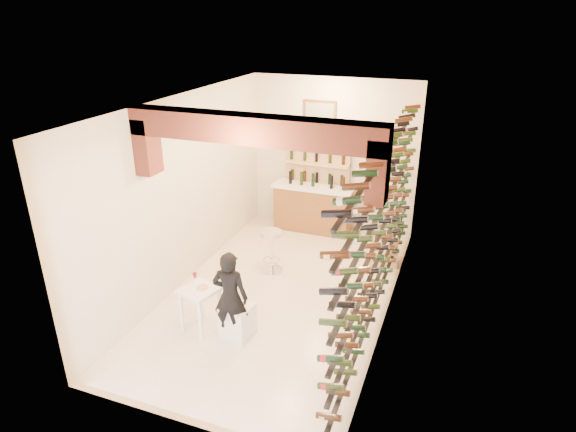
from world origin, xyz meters
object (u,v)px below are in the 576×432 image
object	(u,v)px
person	(230,297)
crate_lower	(382,257)
tasting_table	(200,296)
chrome_barstool	(271,248)
wine_rack	(379,222)
back_counter	(313,207)
white_stool	(237,321)

from	to	relation	value
person	crate_lower	size ratio (longest dim) A/B	2.83
tasting_table	person	size ratio (longest dim) A/B	0.61
chrome_barstool	crate_lower	distance (m)	2.10
wine_rack	crate_lower	size ratio (longest dim) A/B	11.42
person	back_counter	bearing A→B (deg)	-94.48
crate_lower	person	bearing A→B (deg)	-118.55
wine_rack	tasting_table	world-z (taller)	wine_rack
back_counter	white_stool	bearing A→B (deg)	-88.38
wine_rack	white_stool	distance (m)	2.51
wine_rack	chrome_barstool	bearing A→B (deg)	162.07
back_counter	chrome_barstool	world-z (taller)	back_counter
wine_rack	crate_lower	bearing A→B (deg)	94.68
back_counter	wine_rack	bearing A→B (deg)	-55.34
crate_lower	chrome_barstool	bearing A→B (deg)	-152.52
back_counter	tasting_table	size ratio (longest dim) A/B	1.97
wine_rack	chrome_barstool	xyz separation A→B (m)	(-1.98, 0.64, -1.09)
back_counter	tasting_table	bearing A→B (deg)	-96.48
tasting_table	white_stool	xyz separation A→B (m)	(0.57, 0.05, -0.33)
tasting_table	person	distance (m)	0.54
tasting_table	person	xyz separation A→B (m)	(0.52, -0.04, 0.12)
person	white_stool	bearing A→B (deg)	-119.35
tasting_table	chrome_barstool	world-z (taller)	tasting_table
back_counter	crate_lower	world-z (taller)	back_counter
person	chrome_barstool	bearing A→B (deg)	-89.42
white_stool	person	xyz separation A→B (m)	(-0.04, -0.10, 0.45)
chrome_barstool	crate_lower	size ratio (longest dim) A/B	1.60
back_counter	person	bearing A→B (deg)	-89.02
tasting_table	white_stool	distance (m)	0.66
back_counter	chrome_barstool	xyz separation A→B (m)	(-0.15, -2.01, -0.07)
tasting_table	back_counter	bearing A→B (deg)	99.35
back_counter	chrome_barstool	bearing A→B (deg)	-94.17
chrome_barstool	person	bearing A→B (deg)	-83.95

